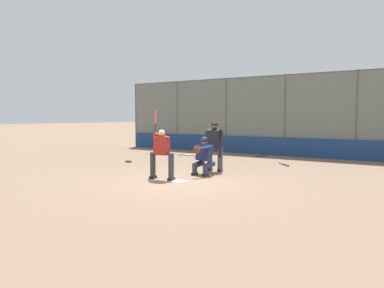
{
  "coord_description": "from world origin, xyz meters",
  "views": [
    {
      "loc": [
        -6.49,
        8.9,
        1.95
      ],
      "look_at": [
        0.2,
        -1.0,
        1.05
      ],
      "focal_mm": 35.0,
      "sensor_mm": 36.0,
      "label": 1
    }
  ],
  "objects_px": {
    "umpire_home": "(214,145)",
    "spare_bat_by_padding": "(262,156)",
    "batter_at_plate": "(162,152)",
    "spare_bat_near_backstop": "(285,165)",
    "catcher_behind_plate": "(203,155)",
    "fielding_glove_on_dirt": "(129,161)",
    "spare_bat_third_base_side": "(189,155)",
    "spare_bat_first_base_side": "(158,154)"
  },
  "relations": [
    {
      "from": "umpire_home",
      "to": "fielding_glove_on_dirt",
      "type": "xyz_separation_m",
      "value": [
        4.27,
        -0.14,
        -0.87
      ]
    },
    {
      "from": "spare_bat_third_base_side",
      "to": "spare_bat_first_base_side",
      "type": "xyz_separation_m",
      "value": [
        1.6,
        0.38,
        0.0
      ]
    },
    {
      "from": "batter_at_plate",
      "to": "spare_bat_by_padding",
      "type": "distance_m",
      "value": 7.8
    },
    {
      "from": "catcher_behind_plate",
      "to": "fielding_glove_on_dirt",
      "type": "distance_m",
      "value": 4.61
    },
    {
      "from": "spare_bat_by_padding",
      "to": "spare_bat_third_base_side",
      "type": "height_order",
      "value": "same"
    },
    {
      "from": "umpire_home",
      "to": "spare_bat_near_backstop",
      "type": "distance_m",
      "value": 3.34
    },
    {
      "from": "spare_bat_first_base_side",
      "to": "spare_bat_third_base_side",
      "type": "bearing_deg",
      "value": -146.63
    },
    {
      "from": "spare_bat_near_backstop",
      "to": "spare_bat_first_base_side",
      "type": "xyz_separation_m",
      "value": [
        6.85,
        -0.55,
        0.0
      ]
    },
    {
      "from": "fielding_glove_on_dirt",
      "to": "catcher_behind_plate",
      "type": "bearing_deg",
      "value": 165.79
    },
    {
      "from": "spare_bat_near_backstop",
      "to": "spare_bat_third_base_side",
      "type": "relative_size",
      "value": 1.02
    },
    {
      "from": "catcher_behind_plate",
      "to": "fielding_glove_on_dirt",
      "type": "height_order",
      "value": "catcher_behind_plate"
    },
    {
      "from": "batter_at_plate",
      "to": "umpire_home",
      "type": "height_order",
      "value": "batter_at_plate"
    },
    {
      "from": "catcher_behind_plate",
      "to": "spare_bat_third_base_side",
      "type": "xyz_separation_m",
      "value": [
        3.84,
        -4.73,
        -0.62
      ]
    },
    {
      "from": "umpire_home",
      "to": "spare_bat_near_backstop",
      "type": "xyz_separation_m",
      "value": [
        -1.56,
        -2.81,
        -0.88
      ]
    },
    {
      "from": "batter_at_plate",
      "to": "spare_bat_first_base_side",
      "type": "distance_m",
      "value": 7.57
    },
    {
      "from": "spare_bat_first_base_side",
      "to": "fielding_glove_on_dirt",
      "type": "bearing_deg",
      "value": 127.53
    },
    {
      "from": "spare_bat_third_base_side",
      "to": "spare_bat_first_base_side",
      "type": "relative_size",
      "value": 0.79
    },
    {
      "from": "umpire_home",
      "to": "spare_bat_by_padding",
      "type": "height_order",
      "value": "umpire_home"
    },
    {
      "from": "spare_bat_near_backstop",
      "to": "spare_bat_third_base_side",
      "type": "xyz_separation_m",
      "value": [
        5.25,
        -0.93,
        0.0
      ]
    },
    {
      "from": "spare_bat_by_padding",
      "to": "catcher_behind_plate",
      "type": "bearing_deg",
      "value": -157.9
    },
    {
      "from": "spare_bat_third_base_side",
      "to": "catcher_behind_plate",
      "type": "bearing_deg",
      "value": -87.93
    },
    {
      "from": "spare_bat_by_padding",
      "to": "fielding_glove_on_dirt",
      "type": "height_order",
      "value": "fielding_glove_on_dirt"
    },
    {
      "from": "fielding_glove_on_dirt",
      "to": "umpire_home",
      "type": "bearing_deg",
      "value": 178.18
    },
    {
      "from": "spare_bat_first_base_side",
      "to": "umpire_home",
      "type": "bearing_deg",
      "value": 167.59
    },
    {
      "from": "spare_bat_by_padding",
      "to": "spare_bat_near_backstop",
      "type": "bearing_deg",
      "value": -124.68
    },
    {
      "from": "fielding_glove_on_dirt",
      "to": "spare_bat_near_backstop",
      "type": "bearing_deg",
      "value": -155.35
    },
    {
      "from": "catcher_behind_plate",
      "to": "umpire_home",
      "type": "xyz_separation_m",
      "value": [
        0.16,
        -0.98,
        0.26
      ]
    },
    {
      "from": "batter_at_plate",
      "to": "spare_bat_near_backstop",
      "type": "xyz_separation_m",
      "value": [
        -2.02,
        -5.22,
        -0.8
      ]
    },
    {
      "from": "spare_bat_near_backstop",
      "to": "fielding_glove_on_dirt",
      "type": "distance_m",
      "value": 6.42
    },
    {
      "from": "spare_bat_near_backstop",
      "to": "fielding_glove_on_dirt",
      "type": "height_order",
      "value": "fielding_glove_on_dirt"
    },
    {
      "from": "batter_at_plate",
      "to": "spare_bat_third_base_side",
      "type": "height_order",
      "value": "batter_at_plate"
    },
    {
      "from": "spare_bat_first_base_side",
      "to": "fielding_glove_on_dirt",
      "type": "xyz_separation_m",
      "value": [
        -1.02,
        3.23,
        0.02
      ]
    },
    {
      "from": "batter_at_plate",
      "to": "spare_bat_by_padding",
      "type": "relative_size",
      "value": 2.71
    },
    {
      "from": "catcher_behind_plate",
      "to": "spare_bat_near_backstop",
      "type": "bearing_deg",
      "value": -105.95
    },
    {
      "from": "spare_bat_by_padding",
      "to": "fielding_glove_on_dirt",
      "type": "xyz_separation_m",
      "value": [
        3.76,
        5.22,
        0.02
      ]
    },
    {
      "from": "catcher_behind_plate",
      "to": "fielding_glove_on_dirt",
      "type": "xyz_separation_m",
      "value": [
        4.43,
        -1.12,
        -0.61
      ]
    },
    {
      "from": "spare_bat_third_base_side",
      "to": "spare_bat_near_backstop",
      "type": "bearing_deg",
      "value": -47.07
    },
    {
      "from": "umpire_home",
      "to": "spare_bat_third_base_side",
      "type": "bearing_deg",
      "value": -52.54
    },
    {
      "from": "spare_bat_near_backstop",
      "to": "spare_bat_by_padding",
      "type": "distance_m",
      "value": 3.28
    },
    {
      "from": "spare_bat_near_backstop",
      "to": "spare_bat_third_base_side",
      "type": "bearing_deg",
      "value": -143.6
    },
    {
      "from": "batter_at_plate",
      "to": "spare_bat_first_base_side",
      "type": "bearing_deg",
      "value": -53.7
    },
    {
      "from": "spare_bat_third_base_side",
      "to": "spare_bat_first_base_side",
      "type": "bearing_deg",
      "value": 156.29
    }
  ]
}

